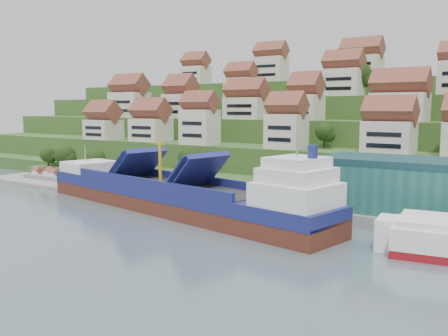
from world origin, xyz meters
The scene contains 9 objects.
ground centered at (0.00, 0.00, 0.00)m, with size 300.00×300.00×0.00m, color slate.
quay centered at (20.00, 15.00, 1.10)m, with size 180.00×14.00×2.20m, color gray.
pebble_beach centered at (-58.00, 12.00, 0.50)m, with size 45.00×20.00×1.00m, color gray.
hillside centered at (0.00, 103.55, 10.66)m, with size 260.00×128.00×31.00m.
hillside_village centered at (4.54, 59.43, 23.89)m, with size 158.68×64.76×29.25m.
hillside_trees centered at (-10.28, 43.83, 16.82)m, with size 141.76×62.74×32.26m.
flagpole centered at (18.11, 10.00, 6.88)m, with size 1.28×0.16×8.00m.
beach_huts centered at (-60.00, 10.75, 2.10)m, with size 14.40×3.70×2.20m.
cargo_ship centered at (-3.37, 0.02, 3.28)m, with size 78.38×24.79×17.17m.
Camera 1 is at (62.12, -77.78, 21.56)m, focal length 40.00 mm.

